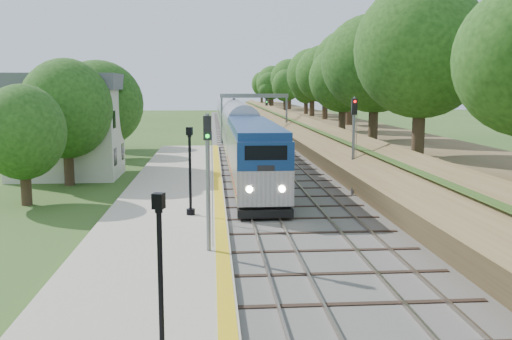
{
  "coord_description": "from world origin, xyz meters",
  "views": [
    {
      "loc": [
        -2.72,
        -15.05,
        6.98
      ],
      "look_at": [
        -0.5,
        13.58,
        2.8
      ],
      "focal_mm": 40.0,
      "sensor_mm": 36.0,
      "label": 1
    }
  ],
  "objects": [
    {
      "name": "yellow_stripe",
      "position": [
        -2.35,
        16.0,
        0.39
      ],
      "size": [
        0.55,
        68.0,
        0.01
      ],
      "primitive_type": "cube",
      "color": "gold",
      "rests_on": "platform"
    },
    {
      "name": "signal_gantry",
      "position": [
        2.47,
        54.99,
        4.82
      ],
      "size": [
        8.4,
        0.38,
        6.2
      ],
      "color": "slate",
      "rests_on": "ground"
    },
    {
      "name": "signal_platform",
      "position": [
        -2.9,
        7.57,
        3.81
      ],
      "size": [
        0.33,
        0.26,
        5.58
      ],
      "color": "slate",
      "rests_on": "platform"
    },
    {
      "name": "signal_farside",
      "position": [
        6.2,
        20.23,
        3.94
      ],
      "size": [
        0.34,
        0.27,
        6.26
      ],
      "color": "slate",
      "rests_on": "ground"
    },
    {
      "name": "trees_behind_platform",
      "position": [
        -11.17,
        20.67,
        4.53
      ],
      "size": [
        7.82,
        53.32,
        7.21
      ],
      "color": "#332316",
      "rests_on": "ground"
    },
    {
      "name": "ground",
      "position": [
        0.0,
        0.0,
        0.0
      ],
      "size": [
        320.0,
        320.0,
        0.0
      ],
      "primitive_type": "plane",
      "color": "#2D4C19",
      "rests_on": "ground"
    },
    {
      "name": "lamppost_far",
      "position": [
        -3.87,
        14.25,
        2.42
      ],
      "size": [
        0.45,
        0.45,
        4.58
      ],
      "color": "black",
      "rests_on": "platform"
    },
    {
      "name": "lamppost_mid",
      "position": [
        -3.99,
        -1.74,
        2.22
      ],
      "size": [
        0.41,
        0.41,
        4.13
      ],
      "color": "black",
      "rests_on": "platform"
    },
    {
      "name": "trackbed",
      "position": [
        2.0,
        60.0,
        0.07
      ],
      "size": [
        9.5,
        170.0,
        0.28
      ],
      "color": "#4C4944",
      "rests_on": "ground"
    },
    {
      "name": "station_building",
      "position": [
        -14.0,
        30.0,
        4.09
      ],
      "size": [
        8.6,
        6.6,
        8.0
      ],
      "color": "beige",
      "rests_on": "ground"
    },
    {
      "name": "train",
      "position": [
        0.0,
        62.13,
        2.26
      ],
      "size": [
        2.98,
        99.21,
        4.38
      ],
      "color": "black",
      "rests_on": "trackbed"
    },
    {
      "name": "platform",
      "position": [
        -5.2,
        16.0,
        0.19
      ],
      "size": [
        6.4,
        68.0,
        0.38
      ],
      "primitive_type": "cube",
      "color": "#A8A087",
      "rests_on": "ground"
    },
    {
      "name": "embankment",
      "position": [
        10.35,
        60.0,
        1.95
      ],
      "size": [
        10.64,
        170.0,
        11.7
      ],
      "color": "brown",
      "rests_on": "ground"
    }
  ]
}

